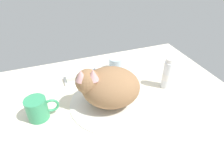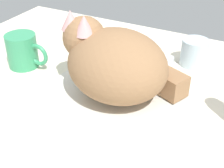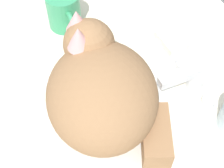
% 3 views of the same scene
% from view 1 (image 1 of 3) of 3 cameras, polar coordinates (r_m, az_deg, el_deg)
% --- Properties ---
extents(ground_plane, '(1.10, 0.83, 0.03)m').
position_cam_1_polar(ground_plane, '(0.81, -0.31, -6.42)').
color(ground_plane, silver).
extents(sink_basin, '(0.34, 0.34, 0.01)m').
position_cam_1_polar(sink_basin, '(0.80, -0.32, -5.42)').
color(sink_basin, silver).
rests_on(sink_basin, ground_plane).
extents(faucet, '(0.13, 0.11, 0.06)m').
position_cam_1_polar(faucet, '(0.93, -4.39, 3.19)').
color(faucet, silver).
rests_on(faucet, ground_plane).
extents(cat, '(0.29, 0.25, 0.18)m').
position_cam_1_polar(cat, '(0.74, -1.12, -0.64)').
color(cat, '#936B47').
rests_on(cat, sink_basin).
extents(coffee_mug, '(0.12, 0.08, 0.09)m').
position_cam_1_polar(coffee_mug, '(0.76, -21.10, -6.83)').
color(coffee_mug, '#389966').
rests_on(coffee_mug, ground_plane).
extents(rinse_cup, '(0.07, 0.07, 0.07)m').
position_cam_1_polar(rinse_cup, '(0.98, 1.16, 5.86)').
color(rinse_cup, silver).
rests_on(rinse_cup, ground_plane).
extents(soap_dish, '(0.09, 0.06, 0.01)m').
position_cam_1_polar(soap_dish, '(0.94, -11.26, 1.27)').
color(soap_dish, white).
rests_on(soap_dish, ground_plane).
extents(soap_bar, '(0.07, 0.05, 0.02)m').
position_cam_1_polar(soap_bar, '(0.93, -11.38, 2.11)').
color(soap_bar, silver).
rests_on(soap_bar, soap_dish).
extents(toothpaste_bottle, '(0.04, 0.04, 0.14)m').
position_cam_1_polar(toothpaste_bottle, '(0.88, 16.09, 2.82)').
color(toothpaste_bottle, white).
rests_on(toothpaste_bottle, ground_plane).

